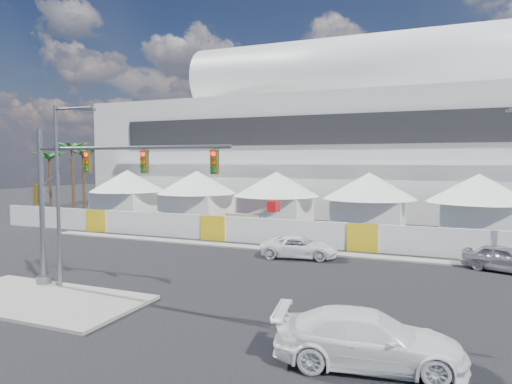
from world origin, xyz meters
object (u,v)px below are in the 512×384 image
at_px(traffic_mast, 76,200).
at_px(boom_lift, 238,225).
at_px(pickup_curb, 299,247).
at_px(streetlight_median, 61,184).
at_px(pickup_near, 368,339).
at_px(sedan_silver, 505,259).
at_px(lot_car_c, 172,220).

distance_m(traffic_mast, boom_lift, 18.82).
relative_size(pickup_curb, traffic_mast, 0.46).
xyz_separation_m(pickup_curb, streetlight_median, (-8.63, -11.92, 4.64)).
distance_m(pickup_near, streetlight_median, 16.23).
bearing_deg(pickup_near, sedan_silver, -29.04).
distance_m(sedan_silver, pickup_near, 16.42).
relative_size(lot_car_c, boom_lift, 0.75).
height_order(lot_car_c, boom_lift, boom_lift).
height_order(pickup_near, traffic_mast, traffic_mast).
bearing_deg(pickup_near, pickup_curb, 15.27).
relative_size(lot_car_c, traffic_mast, 0.43).
distance_m(pickup_curb, traffic_mast, 14.66).
relative_size(pickup_curb, pickup_near, 0.85).
xyz_separation_m(pickup_curb, boom_lift, (-7.59, 6.73, 0.14)).
height_order(traffic_mast, boom_lift, traffic_mast).
xyz_separation_m(pickup_curb, lot_car_c, (-15.74, 9.01, -0.02)).
bearing_deg(traffic_mast, sedan_silver, 31.88).
relative_size(pickup_near, traffic_mast, 0.54).
bearing_deg(sedan_silver, traffic_mast, 141.39).
bearing_deg(boom_lift, lot_car_c, 174.67).
xyz_separation_m(pickup_near, streetlight_median, (-15.37, 2.71, 4.48)).
distance_m(pickup_near, boom_lift, 25.72).
relative_size(pickup_curb, streetlight_median, 0.56).
bearing_deg(sedan_silver, boom_lift, 92.95).
height_order(pickup_near, boom_lift, boom_lift).
bearing_deg(streetlight_median, sedan_silver, 31.43).
distance_m(pickup_curb, streetlight_median, 15.43).
xyz_separation_m(sedan_silver, lot_car_c, (-27.98, 8.17, -0.09)).
height_order(pickup_curb, streetlight_median, streetlight_median).
distance_m(lot_car_c, streetlight_median, 22.59).
height_order(pickup_curb, pickup_near, pickup_near).
bearing_deg(traffic_mast, pickup_curb, 55.89).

